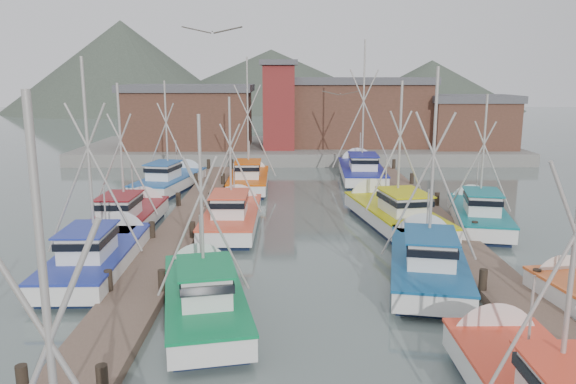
{
  "coord_description": "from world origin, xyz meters",
  "views": [
    {
      "loc": [
        -1.41,
        -21.82,
        8.28
      ],
      "look_at": [
        -1.26,
        5.48,
        2.6
      ],
      "focal_mm": 35.0,
      "sensor_mm": 36.0,
      "label": 1
    }
  ],
  "objects_px": {
    "boat_4": "(203,295)",
    "boat_12": "(249,179)",
    "boat_8": "(233,216)",
    "lookout_tower": "(279,104)"
  },
  "relations": [
    {
      "from": "boat_8",
      "to": "boat_4",
      "type": "bearing_deg",
      "value": -89.57
    },
    {
      "from": "boat_4",
      "to": "boat_12",
      "type": "bearing_deg",
      "value": 77.92
    },
    {
      "from": "lookout_tower",
      "to": "boat_12",
      "type": "distance_m",
      "value": 14.56
    },
    {
      "from": "boat_4",
      "to": "boat_12",
      "type": "xyz_separation_m",
      "value": [
        0.2,
        22.63,
        0.01
      ]
    },
    {
      "from": "boat_12",
      "to": "lookout_tower",
      "type": "bearing_deg",
      "value": 80.66
    },
    {
      "from": "boat_8",
      "to": "boat_12",
      "type": "bearing_deg",
      "value": 89.39
    },
    {
      "from": "boat_4",
      "to": "boat_8",
      "type": "height_order",
      "value": "boat_8"
    },
    {
      "from": "boat_8",
      "to": "boat_12",
      "type": "height_order",
      "value": "boat_12"
    },
    {
      "from": "boat_4",
      "to": "boat_12",
      "type": "height_order",
      "value": "boat_12"
    },
    {
      "from": "boat_8",
      "to": "boat_12",
      "type": "xyz_separation_m",
      "value": [
        0.2,
        11.14,
        0.01
      ]
    }
  ]
}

